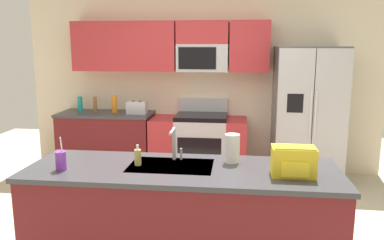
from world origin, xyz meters
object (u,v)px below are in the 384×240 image
(toaster, at_px, (137,108))
(bottle_orange, at_px, (114,104))
(bottle_teal, at_px, (80,104))
(soap_dispenser, at_px, (138,157))
(pepper_mill, at_px, (95,105))
(drink_cup_purple, at_px, (61,161))
(range_oven, at_px, (199,146))
(paper_towel_roll, at_px, (232,148))
(sink_faucet, at_px, (174,141))
(backpack, at_px, (293,161))
(refrigerator, at_px, (307,116))

(toaster, bearing_deg, bottle_orange, 168.99)
(bottle_teal, height_order, soap_dispenser, bottle_teal)
(pepper_mill, distance_m, drink_cup_purple, 2.70)
(toaster, distance_m, pepper_mill, 0.64)
(range_oven, distance_m, toaster, 1.04)
(range_oven, height_order, paper_towel_roll, paper_towel_roll)
(pepper_mill, bearing_deg, paper_towel_roll, -47.92)
(range_oven, distance_m, soap_dispenser, 2.48)
(drink_cup_purple, bearing_deg, sink_faucet, 23.05)
(toaster, height_order, backpack, backpack)
(drink_cup_purple, xyz_separation_m, soap_dispenser, (0.57, 0.19, -0.01))
(bottle_teal, bearing_deg, backpack, -42.91)
(pepper_mill, distance_m, soap_dispenser, 2.72)
(bottle_orange, bearing_deg, backpack, -49.24)
(bottle_teal, distance_m, paper_towel_roll, 3.16)
(paper_towel_roll, bearing_deg, drink_cup_purple, -164.76)
(toaster, bearing_deg, soap_dispenser, -75.12)
(drink_cup_purple, bearing_deg, paper_towel_roll, 15.24)
(bottle_teal, bearing_deg, toaster, -2.20)
(pepper_mill, height_order, drink_cup_purple, drink_cup_purple)
(range_oven, xyz_separation_m, drink_cup_purple, (-0.82, -2.61, 0.53))
(bottle_orange, xyz_separation_m, sink_faucet, (1.25, -2.27, 0.05))
(refrigerator, xyz_separation_m, bottle_teal, (-3.23, 0.05, 0.09))
(backpack, bearing_deg, bottle_teal, 137.09)
(pepper_mill, bearing_deg, backpack, -45.56)
(drink_cup_purple, bearing_deg, range_oven, 72.47)
(toaster, xyz_separation_m, pepper_mill, (-0.64, 0.05, 0.02))
(refrigerator, xyz_separation_m, sink_faucet, (-1.47, -2.18, 0.14))
(range_oven, relative_size, backpack, 4.25)
(range_oven, distance_m, paper_towel_roll, 2.37)
(refrigerator, distance_m, bottle_orange, 2.73)
(backpack, bearing_deg, sink_faucet, 163.21)
(range_oven, relative_size, paper_towel_roll, 5.67)
(refrigerator, height_order, drink_cup_purple, refrigerator)
(refrigerator, height_order, bottle_teal, refrigerator)
(sink_faucet, bearing_deg, pepper_mill, 124.40)
(toaster, distance_m, soap_dispenser, 2.44)
(range_oven, height_order, toaster, range_oven)
(range_oven, bearing_deg, refrigerator, -2.77)
(toaster, bearing_deg, range_oven, 3.39)
(pepper_mill, relative_size, bottle_teal, 1.00)
(refrigerator, xyz_separation_m, soap_dispenser, (-1.75, -2.34, 0.04))
(drink_cup_purple, bearing_deg, soap_dispenser, 18.88)
(soap_dispenser, bearing_deg, sink_faucet, 30.84)
(range_oven, relative_size, refrigerator, 0.74)
(toaster, relative_size, pepper_mill, 1.22)
(toaster, relative_size, bottle_orange, 1.14)
(pepper_mill, xyz_separation_m, bottle_orange, (0.29, 0.02, 0.01))
(paper_towel_roll, height_order, backpack, paper_towel_roll)
(bottle_teal, bearing_deg, bottle_orange, 3.99)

